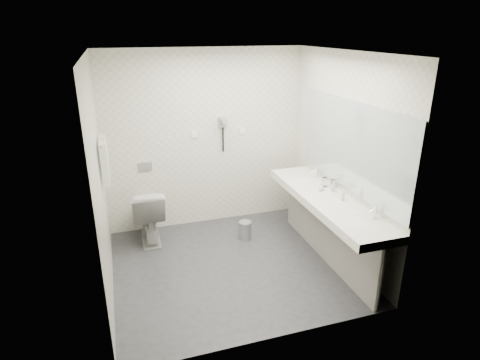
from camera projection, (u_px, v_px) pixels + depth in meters
name	position (u px, v px, depth m)	size (l,w,h in m)	color
floor	(232.00, 265.00, 4.94)	(2.80, 2.80, 0.00)	#2D2E33
ceiling	(230.00, 52.00, 4.05)	(2.80, 2.80, 0.00)	silver
wall_back	(205.00, 140.00, 5.65)	(2.80, 2.80, 0.00)	beige
wall_front	(276.00, 218.00, 3.34)	(2.80, 2.80, 0.00)	beige
wall_left	(100.00, 183.00, 4.10)	(2.60, 2.60, 0.00)	beige
wall_right	(342.00, 158.00, 4.89)	(2.60, 2.60, 0.00)	beige
vanity_counter	(327.00, 201.00, 4.80)	(0.55, 2.20, 0.10)	silver
vanity_panel	(326.00, 232.00, 4.95)	(0.03, 2.15, 0.75)	gray
vanity_post_near	(380.00, 279.00, 4.04)	(0.06, 0.06, 0.75)	silver
vanity_post_far	(293.00, 200.00, 5.89)	(0.06, 0.06, 0.75)	silver
mirror	(351.00, 146.00, 4.64)	(0.02, 2.20, 1.05)	#B2BCC6
basin_near	(358.00, 221.00, 4.20)	(0.40, 0.31, 0.05)	white
basin_far	(303.00, 180.00, 5.36)	(0.40, 0.31, 0.05)	white
faucet_near	(375.00, 211.00, 4.23)	(0.04, 0.04, 0.15)	silver
faucet_far	(316.00, 172.00, 5.39)	(0.04, 0.04, 0.15)	silver
soap_bottle_a	(333.00, 188.00, 4.93)	(0.04, 0.04, 0.09)	white
soap_bottle_b	(321.00, 187.00, 4.95)	(0.07, 0.07, 0.09)	white
soap_bottle_c	(343.00, 195.00, 4.66)	(0.05, 0.05, 0.13)	white
glass_left	(333.00, 184.00, 5.04)	(0.06, 0.06, 0.10)	silver
glass_right	(324.00, 182.00, 5.07)	(0.07, 0.07, 0.12)	silver
toilet	(148.00, 214.00, 5.42)	(0.43, 0.75, 0.76)	white
flush_plate	(145.00, 167.00, 5.50)	(0.18, 0.02, 0.12)	#B2B5BA
pedal_bin	(245.00, 231.00, 5.52)	(0.17, 0.17, 0.24)	#B2B5BA
bin_lid	(245.00, 222.00, 5.48)	(0.17, 0.17, 0.01)	#B2B5BA
towel_rail	(101.00, 141.00, 4.50)	(0.02, 0.02, 0.62)	silver
towel_near	(105.00, 163.00, 4.45)	(0.07, 0.24, 0.48)	silver
towel_far	(105.00, 156.00, 4.70)	(0.07, 0.24, 0.48)	silver
dryer_cradle	(222.00, 122.00, 5.61)	(0.10, 0.04, 0.14)	gray
dryer_barrel	(224.00, 121.00, 5.54)	(0.08, 0.08, 0.14)	gray
dryer_cord	(223.00, 140.00, 5.68)	(0.02, 0.02, 0.35)	black
switch_plate_a	(194.00, 134.00, 5.56)	(0.09, 0.02, 0.09)	white
switch_plate_b	(242.00, 131.00, 5.76)	(0.09, 0.02, 0.09)	white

